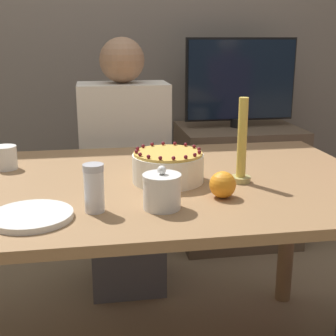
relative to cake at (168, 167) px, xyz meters
The scene contains 12 objects.
wall_behind 1.52m from the cake, 94.30° to the left, with size 8.00×0.05×2.60m.
dining_table 0.19m from the cake, 167.83° to the left, with size 1.56×0.93×0.74m.
cake is the anchor object (origin of this frame).
sugar_bowl 0.24m from the cake, 103.23° to the right, with size 0.10×0.10×0.12m.
sugar_shaker 0.33m from the cake, 135.25° to the right, with size 0.06×0.06×0.13m.
plate_stack 0.47m from the cake, 146.55° to the right, with size 0.21×0.21×0.02m.
candle 0.24m from the cake, 11.28° to the right, with size 0.06×0.06×0.27m.
cup 0.58m from the cake, 156.47° to the left, with size 0.08×0.08×0.08m.
orange_fruit_0 0.22m from the cake, 54.34° to the right, with size 0.08×0.08×0.08m.
person_man_blue_shirt 0.75m from the cake, 97.37° to the left, with size 0.40×0.34×1.18m.
side_cabinet 1.35m from the cake, 62.10° to the left, with size 0.67×0.50×0.68m.
tv_monitor 1.29m from the cake, 62.16° to the left, with size 0.63×0.10×0.49m.
Camera 1 is at (-0.12, -1.42, 1.18)m, focal length 50.00 mm.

